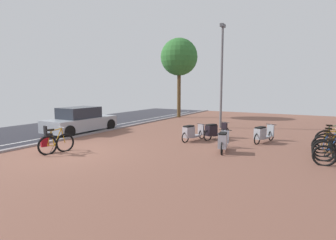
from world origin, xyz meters
The scene contains 15 objects.
ground centered at (1.43, 0.00, -0.02)m, with size 21.00×40.00×0.13m.
bicycle_foreground centered at (-0.53, -0.28, 0.40)m, with size 0.79×1.38×1.10m.
bicycle_rack_00 centered at (8.56, 2.87, 0.34)m, with size 1.32×0.48×0.97m.
bicycle_rack_01 centered at (8.56, 3.50, 0.36)m, with size 1.37×0.48×1.02m.
bicycle_rack_02 centered at (8.49, 4.12, 0.33)m, with size 1.27×0.48×0.94m.
bicycle_rack_03 centered at (8.47, 4.74, 0.34)m, with size 1.28×0.50×0.96m.
bicycle_rack_04 centered at (8.55, 5.36, 0.34)m, with size 1.31×0.53×0.97m.
bicycle_rack_05 centered at (8.60, 5.98, 0.36)m, with size 1.36×0.52×1.02m.
scooter_near centered at (4.91, 3.04, 0.41)m, with size 0.68×1.73×0.81m.
scooter_mid centered at (2.99, 4.35, 0.39)m, with size 0.71×1.69×0.77m.
scooter_far centered at (3.78, 5.23, 0.40)m, with size 0.87×1.65×0.81m.
scooter_extra centered at (5.90, 5.57, 0.40)m, with size 0.78×1.76×0.79m.
parked_car_near centered at (-3.31, 3.49, 0.64)m, with size 1.81×3.98×1.39m.
lamp_post centered at (2.79, 9.00, 3.41)m, with size 0.20×0.52×6.17m.
street_tree centered at (-2.11, 12.89, 4.89)m, with size 3.00×3.00×6.43m.
Camera 1 is at (8.04, -6.67, 2.45)m, focal length 28.46 mm.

